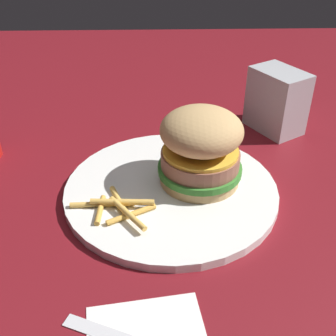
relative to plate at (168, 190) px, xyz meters
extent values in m
plane|color=maroon|center=(0.02, 0.00, -0.01)|extent=(1.60, 1.60, 0.00)
cylinder|color=white|center=(0.00, 0.00, 0.00)|extent=(0.28, 0.28, 0.01)
cylinder|color=tan|center=(-0.01, 0.04, 0.01)|extent=(0.11, 0.11, 0.01)
cylinder|color=#387F2D|center=(-0.01, 0.04, 0.02)|extent=(0.11, 0.11, 0.01)
cylinder|color=#8E5B47|center=(-0.01, 0.04, 0.04)|extent=(0.10, 0.10, 0.02)
cylinder|color=yellow|center=(-0.01, 0.04, 0.05)|extent=(0.10, 0.10, 0.01)
ellipsoid|color=tan|center=(-0.01, 0.04, 0.08)|extent=(0.11, 0.11, 0.06)
cylinder|color=gold|center=(0.05, -0.09, 0.01)|extent=(0.05, 0.01, 0.01)
cylinder|color=gold|center=(0.06, -0.05, 0.01)|extent=(0.04, 0.06, 0.01)
cylinder|color=#E5B251|center=(0.04, -0.06, 0.01)|extent=(0.06, 0.03, 0.01)
cylinder|color=#E5B251|center=(0.04, -0.08, 0.01)|extent=(0.01, 0.08, 0.01)
cylinder|color=#E5B251|center=(0.04, -0.06, 0.02)|extent=(0.01, 0.08, 0.01)
cylinder|color=#E5B251|center=(0.07, -0.05, 0.02)|extent=(0.06, 0.05, 0.01)
cube|color=silver|center=(0.22, -0.05, 0.00)|extent=(0.06, 0.11, 0.00)
cube|color=#B7BABF|center=(-0.18, 0.19, 0.05)|extent=(0.11, 0.10, 0.10)
camera|label=1|loc=(0.45, -0.01, 0.34)|focal=45.05mm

